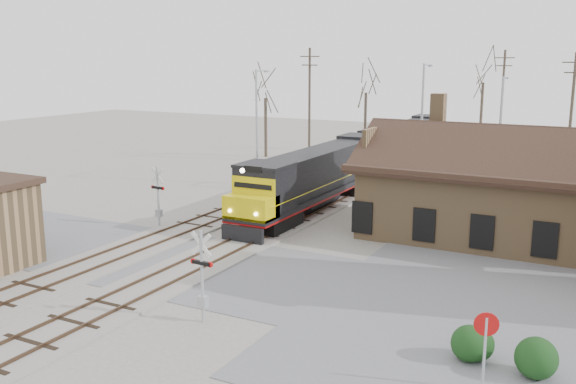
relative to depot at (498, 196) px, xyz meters
The scene contains 22 objects.
ground 17.14m from the depot, 134.97° to the right, with size 140.00×140.00×0.00m, color #9C978D.
road 17.13m from the depot, 134.97° to the right, with size 60.00×9.00×0.03m, color slate.
track_main 12.58m from the depot, 165.97° to the left, with size 3.40×90.00×0.24m.
track_siding 16.92m from the depot, 169.70° to the left, with size 3.40×90.00×0.24m.
depot is the anchor object (origin of this frame).
locomotive_lead 12.03m from the depot, behind, with size 2.79×18.66×4.14m.
locomotive_trailing 23.23m from the depot, 121.07° to the left, with size 2.79×18.66×3.92m.
crossbuck_near 19.12m from the depot, 113.94° to the right, with size 1.05×0.27×3.66m.
crossbuck_far 19.66m from the depot, 159.15° to the right, with size 1.05×0.27×3.67m.
do_not_enter_sign 17.99m from the depot, 80.91° to the right, with size 0.74×0.27×2.55m.
hedge_a 16.18m from the depot, 82.72° to the right, with size 1.25×1.25×1.25m, color black.
hedge_b 16.07m from the depot, 81.98° to the right, with size 1.20×1.20×1.20m, color black.
hedge_c 16.77m from the depot, 75.54° to the right, with size 1.35×1.35×1.35m, color black.
streetlight_a 21.06m from the depot, 160.43° to the left, with size 0.25×2.04×9.06m.
streetlight_b 11.59m from the depot, 128.66° to the left, with size 0.25×2.04×9.56m.
streetlight_c 21.69m from the depot, 99.72° to the left, with size 0.25×2.04×8.38m.
utility_pole_a 28.48m from the depot, 137.90° to the left, with size 2.00×0.24×10.84m.
utility_pole_b 33.96m from the depot, 99.74° to the left, with size 2.00×0.24×10.71m.
utility_pole_c 20.32m from the depot, 84.43° to the left, with size 2.00×0.24×10.38m.
tree_a 33.29m from the depot, 142.99° to the left, with size 3.97×3.97×9.74m.
tree_b 34.29m from the depot, 123.70° to the left, with size 4.19×4.19×10.26m.
tree_c 39.68m from the depot, 102.83° to the left, with size 4.80×4.80×11.75m.
Camera 1 is at (17.96, -24.42, 10.04)m, focal length 40.00 mm.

